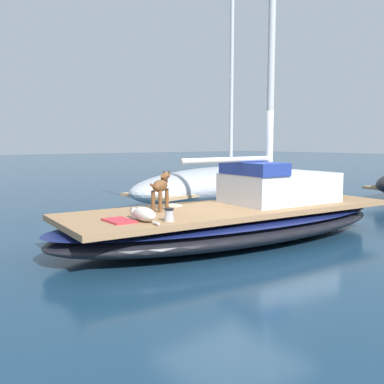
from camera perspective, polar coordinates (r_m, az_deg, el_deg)
ground_plane at (r=8.57m, az=5.32°, el=-6.25°), size 120.00×120.00×0.00m
sailboat_main at (r=8.51m, az=5.35°, el=-4.05°), size 3.15×7.43×0.66m
mast_main at (r=9.13m, az=9.71°, el=20.92°), size 0.14×2.27×7.78m
cabin_house at (r=9.13m, az=10.96°, el=0.83°), size 1.59×2.34×0.84m
dog_white at (r=6.93m, az=-6.35°, el=-2.86°), size 0.95×0.31×0.22m
dog_brown at (r=7.94m, az=-4.05°, el=0.65°), size 0.63×0.80×0.70m
deck_winch at (r=6.84m, az=-3.00°, el=-3.02°), size 0.16×0.16×0.21m
coiled_rope at (r=8.36m, az=-2.40°, el=-1.80°), size 0.32×0.32×0.04m
deck_towel at (r=6.93m, az=-9.45°, el=-3.68°), size 0.57×0.37×0.03m
moored_boat_port_side at (r=13.89m, az=3.28°, el=1.10°), size 3.60×7.39×7.24m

